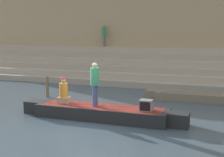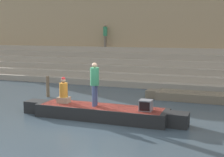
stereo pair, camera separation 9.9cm
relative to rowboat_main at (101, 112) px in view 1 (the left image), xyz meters
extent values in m
plane|color=#3D4C56|center=(-0.29, -0.22, -0.26)|extent=(120.00, 120.00, 0.00)
cube|color=tan|center=(-0.29, 9.01, -0.07)|extent=(36.00, 4.38, 0.37)
cube|color=#B2A28D|center=(-0.29, 9.37, 0.30)|extent=(36.00, 3.65, 0.37)
cube|color=tan|center=(-0.29, 9.74, 0.67)|extent=(36.00, 2.92, 0.37)
cube|color=#B2A28D|center=(-0.29, 10.10, 1.04)|extent=(36.00, 2.19, 0.37)
cube|color=tan|center=(-0.29, 10.47, 1.41)|extent=(36.00, 1.46, 0.37)
cube|color=#B2A28D|center=(-0.29, 10.83, 1.78)|extent=(36.00, 0.73, 0.37)
cube|color=tan|center=(-0.29, 11.80, 3.57)|extent=(34.20, 1.20, 7.66)
cube|color=brown|center=(-0.29, 11.18, 0.04)|extent=(34.20, 0.12, 0.60)
cube|color=black|center=(0.00, 0.00, -0.02)|extent=(5.10, 1.22, 0.49)
cube|color=#993328|center=(0.00, 0.00, 0.20)|extent=(4.70, 1.12, 0.05)
cube|color=black|center=(2.91, 0.00, -0.02)|extent=(0.71, 0.67, 0.49)
cube|color=black|center=(-2.91, 0.00, -0.02)|extent=(0.71, 0.67, 0.49)
cylinder|color=olive|center=(-0.76, 0.71, 0.13)|extent=(2.87, 0.04, 0.04)
cylinder|color=#3D4C75|center=(-0.24, 0.05, 0.63)|extent=(0.14, 0.14, 0.80)
cylinder|color=#3D4C75|center=(-0.24, -0.13, 0.63)|extent=(0.14, 0.14, 0.80)
cylinder|color=#338456|center=(-0.24, -0.04, 1.36)|extent=(0.33, 0.33, 0.67)
sphere|color=tan|center=(-0.24, -0.04, 1.79)|extent=(0.19, 0.19, 0.19)
cube|color=gray|center=(-1.62, 0.03, 0.35)|extent=(0.46, 0.36, 0.23)
cylinder|color=orange|center=(-1.62, 0.03, 0.75)|extent=(0.33, 0.33, 0.57)
sphere|color=tan|center=(-1.62, 0.03, 1.12)|extent=(0.19, 0.19, 0.19)
sphere|color=red|center=(-1.62, 0.03, 1.19)|extent=(0.16, 0.16, 0.16)
cube|color=slate|center=(1.76, -0.08, 0.43)|extent=(0.45, 0.38, 0.40)
cube|color=black|center=(1.76, -0.28, 0.43)|extent=(0.37, 0.02, 0.32)
cube|color=#756651|center=(3.15, 4.61, -0.07)|extent=(3.93, 1.24, 0.38)
cube|color=tan|center=(3.15, 4.61, 0.10)|extent=(3.62, 1.14, 0.05)
cube|color=#756651|center=(0.91, 4.61, -0.07)|extent=(0.55, 0.68, 0.38)
cylinder|color=brown|center=(-4.12, 2.88, 0.27)|extent=(0.16, 0.16, 1.07)
cylinder|color=#756656|center=(-4.10, 10.92, 2.36)|extent=(0.13, 0.13, 0.80)
cylinder|color=#756656|center=(-4.10, 10.75, 2.36)|extent=(0.13, 0.13, 0.80)
cylinder|color=#338456|center=(-4.10, 10.83, 3.10)|extent=(0.31, 0.31, 0.67)
sphere|color=tan|center=(-4.10, 10.83, 3.53)|extent=(0.19, 0.19, 0.19)
camera|label=1|loc=(4.30, -10.71, 2.98)|focal=50.00mm
camera|label=2|loc=(4.40, -10.68, 2.98)|focal=50.00mm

